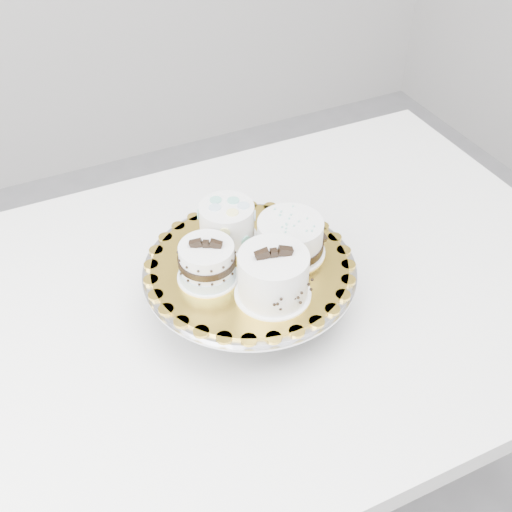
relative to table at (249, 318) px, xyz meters
name	(u,v)px	position (x,y,z in m)	size (l,w,h in m)	color
table	(249,318)	(0.00, 0.00, 0.00)	(1.32, 0.89, 0.75)	white
cake_stand	(250,279)	(-0.01, -0.03, 0.13)	(0.36, 0.36, 0.10)	gray
cake_board	(250,265)	(-0.01, -0.03, 0.17)	(0.33, 0.33, 0.00)	gold
cake_swirl	(273,276)	(-0.01, -0.11, 0.21)	(0.13, 0.13, 0.10)	white
cake_banded	(207,263)	(-0.09, -0.03, 0.20)	(0.12, 0.12, 0.08)	white
cake_dots	(227,222)	(-0.02, 0.05, 0.20)	(0.12, 0.12, 0.07)	white
cake_ribbon	(291,238)	(0.06, -0.03, 0.20)	(0.13, 0.12, 0.07)	white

